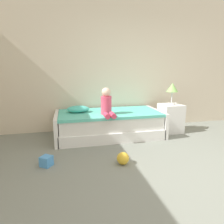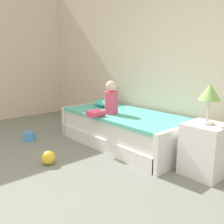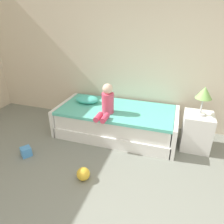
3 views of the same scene
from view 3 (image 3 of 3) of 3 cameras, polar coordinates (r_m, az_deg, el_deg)
The scene contains 8 objects.
wall_rear at distance 3.78m, azimuth 14.10°, elevation 16.51°, with size 7.20×0.10×2.90m, color beige.
bed at distance 3.70m, azimuth 1.20°, elevation -2.66°, with size 2.11×1.00×0.50m.
nightstand at distance 3.56m, azimuth 22.43°, elevation -5.00°, with size 0.44×0.44×0.60m, color white.
table_lamp at distance 3.31m, azimuth 24.25°, elevation 4.57°, with size 0.24×0.24×0.45m.
child_figure at distance 3.34m, azimuth -1.45°, elevation 2.77°, with size 0.20×0.51×0.50m.
pillow at distance 3.85m, azimuth -6.97°, elevation 3.53°, with size 0.44×0.30×0.13m, color #4CCCBC.
toy_ball at distance 2.85m, azimuth -8.00°, elevation -16.69°, with size 0.18×0.18×0.18m, color yellow.
toy_block at distance 3.50m, azimuth -22.78°, elevation -10.13°, with size 0.14×0.14×0.14m, color #4C99E5.
Camera 3 is at (0.28, -1.13, 2.00)m, focal length 32.87 mm.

